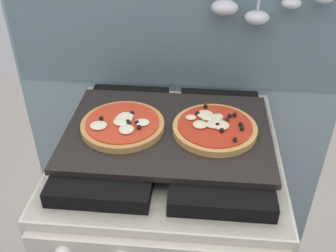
% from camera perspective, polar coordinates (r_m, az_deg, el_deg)
% --- Properties ---
extents(kitchen_backsplash, '(1.10, 0.09, 1.55)m').
position_cam_1_polar(kitchen_backsplash, '(1.39, 1.39, 3.16)').
color(kitchen_backsplash, '#7A939E').
rests_on(kitchen_backsplash, ground_plane).
extents(stove, '(0.60, 0.64, 0.90)m').
position_cam_1_polar(stove, '(1.37, -0.01, -16.64)').
color(stove, beige).
rests_on(stove, ground_plane).
extents(baking_tray, '(0.54, 0.38, 0.02)m').
position_cam_1_polar(baking_tray, '(1.05, 0.00, -0.81)').
color(baking_tray, black).
rests_on(baking_tray, stove).
extents(pizza_left, '(0.22, 0.22, 0.03)m').
position_cam_1_polar(pizza_left, '(1.05, -6.55, 0.18)').
color(pizza_left, '#C18947').
rests_on(pizza_left, baking_tray).
extents(pizza_right, '(0.22, 0.22, 0.03)m').
position_cam_1_polar(pizza_right, '(1.04, 6.71, -0.13)').
color(pizza_right, tan).
rests_on(pizza_right, baking_tray).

